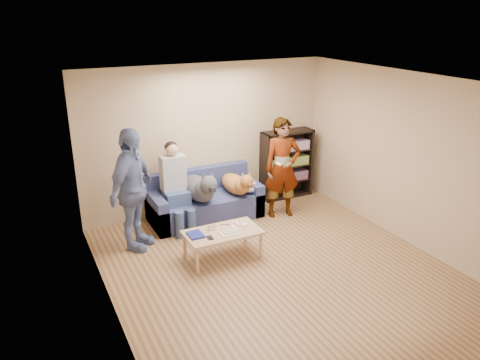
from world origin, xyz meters
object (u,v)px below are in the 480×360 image
coffee_table (223,234)px  bookshelf (286,163)px  person_standing_right (282,168)px  sofa (204,202)px  dog_gray (200,188)px  person_standing_left (132,190)px  person_seated (175,183)px  camera_silver (212,228)px  notebook_blue (196,235)px  dog_tan (237,184)px

coffee_table → bookshelf: bookshelf is taller
bookshelf → person_standing_right: bearing=-126.3°
sofa → person_standing_right: bearing=-21.6°
dog_gray → coffee_table: size_ratio=1.15×
person_standing_left → person_standing_right: bearing=-46.1°
person_standing_left → sofa: (1.34, 0.54, -0.65)m
coffee_table → person_standing_left: bearing=140.2°
person_seated → person_standing_left: bearing=-152.8°
coffee_table → person_seated: bearing=101.1°
sofa → bookshelf: 1.86m
dog_gray → bookshelf: size_ratio=0.97×
person_seated → dog_gray: bearing=-11.8°
person_standing_left → camera_silver: 1.30m
dog_gray → bookshelf: (1.95, 0.44, 0.03)m
notebook_blue → bookshelf: bearing=32.7°
notebook_blue → dog_tan: size_ratio=0.23×
coffee_table → bookshelf: bearing=38.3°
camera_silver → coffee_table: (0.12, -0.12, -0.07)m
bookshelf → camera_silver: bearing=-145.3°
person_standing_left → sofa: person_standing_left is taller
bookshelf → coffee_table: bearing=-141.7°
person_seated → camera_silver: bearing=-83.5°
person_standing_left → notebook_blue: size_ratio=7.18×
person_standing_right → notebook_blue: (-1.95, -0.87, -0.44)m
person_standing_left → person_seated: 0.91m
person_standing_right → notebook_blue: 2.18m
person_standing_right → person_standing_left: size_ratio=0.93×
person_standing_left → dog_tan: person_standing_left is taller
person_standing_left → person_seated: bearing=-19.8°
notebook_blue → coffee_table: notebook_blue is taller
dog_tan → bookshelf: bearing=19.6°
person_seated → sofa: bearing=13.2°
person_standing_right → coffee_table: 1.87m
sofa → dog_tan: 0.66m
camera_silver → dog_gray: bearing=76.7°
dog_gray → person_standing_left: bearing=-164.5°
notebook_blue → camera_silver: 0.29m
bookshelf → notebook_blue: bearing=-147.3°
person_standing_right → bookshelf: (0.54, 0.73, -0.19)m
notebook_blue → dog_gray: bearing=65.1°
dog_tan → bookshelf: bookshelf is taller
camera_silver → bookshelf: bookshelf is taller
person_standing_right → coffee_table: bearing=-136.6°
sofa → notebook_blue: bearing=-116.8°
person_seated → dog_gray: person_seated is taller
camera_silver → bookshelf: size_ratio=0.08×
coffee_table → bookshelf: 2.68m
sofa → person_seated: person_seated is taller
person_standing_right → person_seated: bearing=-178.9°
person_seated → dog_gray: 0.42m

